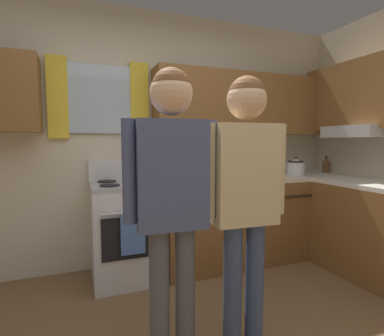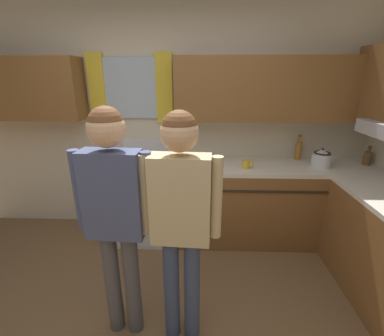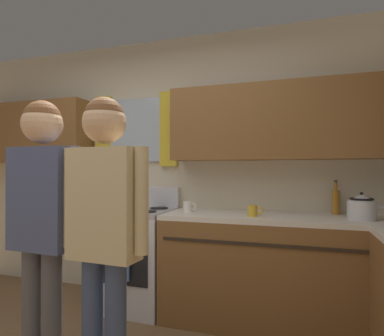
{
  "view_description": "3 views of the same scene",
  "coord_description": "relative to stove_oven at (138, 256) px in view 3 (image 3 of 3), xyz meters",
  "views": [
    {
      "loc": [
        -0.62,
        -1.25,
        1.29
      ],
      "look_at": [
        0.15,
        0.74,
        1.09
      ],
      "focal_mm": 28.3,
      "sensor_mm": 36.0,
      "label": 1
    },
    {
      "loc": [
        0.4,
        -1.24,
        1.82
      ],
      "look_at": [
        0.33,
        0.95,
        1.06
      ],
      "focal_mm": 24.91,
      "sensor_mm": 36.0,
      "label": 2
    },
    {
      "loc": [
        1.23,
        -1.23,
        1.27
      ],
      "look_at": [
        0.6,
        0.71,
        1.28
      ],
      "focal_mm": 30.69,
      "sensor_mm": 36.0,
      "label": 3
    }
  ],
  "objects": [
    {
      "name": "adult_left",
      "position": [
        0.05,
        -1.27,
        0.58
      ],
      "size": [
        0.51,
        0.23,
        1.66
      ],
      "color": "#4C4C51",
      "rests_on": "ground"
    },
    {
      "name": "back_wall_unit",
      "position": [
        0.24,
        0.28,
        0.98
      ],
      "size": [
        4.6,
        0.42,
        2.6
      ],
      "color": "beige",
      "rests_on": "ground"
    },
    {
      "name": "stove_oven",
      "position": [
        0.0,
        0.0,
        0.0
      ],
      "size": [
        0.62,
        0.67,
        1.1
      ],
      "color": "silver",
      "rests_on": "ground"
    },
    {
      "name": "mug_mustard_yellow",
      "position": [
        1.09,
        -0.13,
        0.48
      ],
      "size": [
        0.12,
        0.08,
        0.09
      ],
      "color": "gold",
      "rests_on": "kitchen_counter_run"
    },
    {
      "name": "bottle_oil_amber",
      "position": [
        1.73,
        0.22,
        0.54
      ],
      "size": [
        0.06,
        0.06,
        0.29
      ],
      "color": "#B27223",
      "rests_on": "kitchen_counter_run"
    },
    {
      "name": "mug_ceramic_white",
      "position": [
        0.51,
        -0.04,
        0.48
      ],
      "size": [
        0.13,
        0.08,
        0.09
      ],
      "color": "white",
      "rests_on": "kitchen_counter_run"
    },
    {
      "name": "kitchen_counter_run",
      "position": [
        1.7,
        -0.35,
        -0.02
      ],
      "size": [
        2.17,
        1.88,
        0.9
      ],
      "color": "brown",
      "rests_on": "ground"
    },
    {
      "name": "adult_in_plaid",
      "position": [
        0.48,
        -1.31,
        0.57
      ],
      "size": [
        0.51,
        0.22,
        1.65
      ],
      "color": "#38476B",
      "rests_on": "ground"
    },
    {
      "name": "stovetop_kettle",
      "position": [
        1.88,
        -0.06,
        0.53
      ],
      "size": [
        0.27,
        0.2,
        0.21
      ],
      "color": "silver",
      "rests_on": "kitchen_counter_run"
    }
  ]
}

